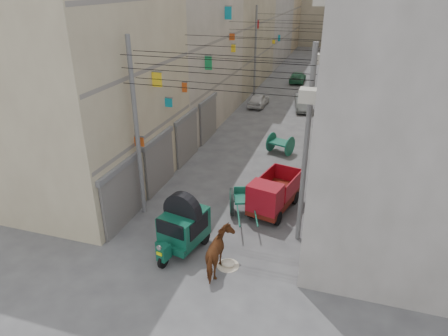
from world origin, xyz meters
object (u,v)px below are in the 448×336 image
at_px(auto_rickshaw, 183,224).
at_px(tonga_cart, 245,201).
at_px(distant_car_white, 259,100).
at_px(distant_car_green, 298,77).
at_px(second_cart, 280,143).
at_px(distant_car_grey, 303,103).
at_px(feed_sack, 228,263).
at_px(mini_truck, 271,197).
at_px(horse, 219,253).

bearing_deg(auto_rickshaw, tonga_cart, 74.52).
xyz_separation_m(tonga_cart, distant_car_white, (-3.35, 17.55, -0.12)).
distance_m(auto_rickshaw, distant_car_green, 30.94).
height_order(second_cart, distant_car_grey, second_cart).
distance_m(auto_rickshaw, feed_sack, 2.33).
height_order(mini_truck, horse, mini_truck).
xyz_separation_m(second_cart, horse, (-0.14, -11.91, 0.15)).
bearing_deg(horse, distant_car_grey, -97.53).
xyz_separation_m(auto_rickshaw, horse, (1.82, -0.93, -0.32)).
xyz_separation_m(feed_sack, distant_car_green, (-1.78, 31.49, 0.41)).
bearing_deg(feed_sack, auto_rickshaw, 164.78).
bearing_deg(distant_car_green, auto_rickshaw, 88.80).
relative_size(feed_sack, distant_car_green, 0.14).
distance_m(mini_truck, feed_sack, 4.35).
xyz_separation_m(second_cart, feed_sack, (0.08, -11.53, -0.52)).
distance_m(mini_truck, second_cart, 7.38).
bearing_deg(horse, distant_car_white, -87.60).
bearing_deg(distant_car_white, horse, 101.30).
height_order(auto_rickshaw, mini_truck, auto_rickshaw).
xyz_separation_m(second_cart, distant_car_white, (-3.64, 9.86, -0.10)).
height_order(second_cart, distant_car_white, second_cart).
bearing_deg(distant_car_grey, distant_car_white, 170.89).
distance_m(tonga_cart, second_cart, 7.70).
relative_size(mini_truck, second_cart, 2.03).
bearing_deg(mini_truck, distant_car_white, 117.18).
xyz_separation_m(mini_truck, horse, (-1.01, -4.59, -0.07)).
height_order(auto_rickshaw, feed_sack, auto_rickshaw).
xyz_separation_m(feed_sack, horse, (-0.22, -0.37, 0.68)).
height_order(feed_sack, distant_car_grey, distant_car_grey).
height_order(tonga_cart, distant_car_grey, tonga_cart).
relative_size(feed_sack, horse, 0.28).
bearing_deg(horse, feed_sack, -126.90).
xyz_separation_m(auto_rickshaw, distant_car_white, (-1.69, 20.84, -0.57)).
relative_size(tonga_cart, distant_car_white, 0.94).
bearing_deg(second_cart, horse, -71.13).
height_order(tonga_cart, distant_car_white, tonga_cart).
xyz_separation_m(auto_rickshaw, distant_car_grey, (2.12, 20.94, -0.52)).
relative_size(tonga_cart, distant_car_green, 0.82).
relative_size(tonga_cart, mini_truck, 0.87).
bearing_deg(distant_car_green, distant_car_grey, 99.81).
xyz_separation_m(auto_rickshaw, tonga_cart, (1.67, 3.29, -0.45)).
relative_size(tonga_cart, distant_car_grey, 0.83).
bearing_deg(tonga_cart, feed_sack, -103.64).
relative_size(second_cart, horse, 0.90).
height_order(distant_car_white, distant_car_green, distant_car_white).
distance_m(tonga_cart, distant_car_green, 27.68).
bearing_deg(distant_car_green, tonga_cart, 92.20).
height_order(second_cart, feed_sack, second_cart).
xyz_separation_m(auto_rickshaw, mini_truck, (2.83, 3.66, -0.24)).
xyz_separation_m(feed_sack, distant_car_white, (-3.72, 21.39, 0.42)).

